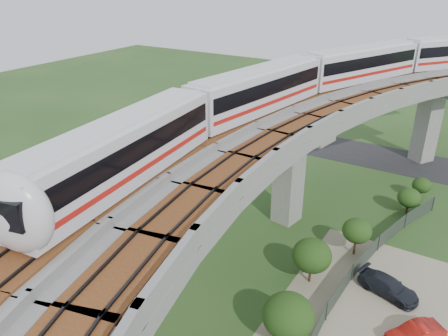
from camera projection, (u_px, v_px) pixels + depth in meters
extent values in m
plane|color=#25491D|center=(218.00, 277.00, 33.01)|extent=(160.00, 160.00, 0.00)
cube|color=#232326|center=(342.00, 149.00, 56.20)|extent=(60.00, 8.00, 0.03)
cube|color=#99968E|center=(427.00, 127.00, 51.49)|extent=(2.86, 2.93, 8.40)
cube|color=#99968E|center=(435.00, 87.00, 49.49)|extent=(7.21, 5.74, 1.20)
cube|color=#99968E|center=(289.00, 179.00, 38.88)|extent=(2.35, 2.51, 8.40)
cube|color=#99968E|center=(292.00, 128.00, 36.87)|extent=(7.31, 3.58, 1.20)
cube|color=#99968E|center=(125.00, 328.00, 22.76)|extent=(2.35, 2.51, 8.40)
cube|color=#99968E|center=(116.00, 252.00, 20.76)|extent=(7.31, 3.58, 1.20)
cube|color=gray|center=(400.00, 85.00, 46.40)|extent=(16.42, 20.91, 0.80)
cube|color=gray|center=(369.00, 69.00, 49.34)|extent=(8.66, 17.08, 1.00)
cube|color=gray|center=(438.00, 85.00, 42.72)|extent=(8.66, 17.08, 1.00)
cube|color=brown|center=(384.00, 76.00, 47.91)|extent=(10.68, 18.08, 0.12)
cube|color=black|center=(384.00, 75.00, 47.86)|extent=(9.69, 17.59, 0.12)
cube|color=brown|center=(419.00, 85.00, 44.52)|extent=(10.68, 18.08, 0.12)
cube|color=black|center=(419.00, 84.00, 44.47)|extent=(9.69, 17.59, 0.12)
cube|color=gray|center=(284.00, 120.00, 35.56)|extent=(11.77, 20.03, 0.80)
cube|color=gray|center=(243.00, 100.00, 37.72)|extent=(3.22, 18.71, 1.00)
cube|color=gray|center=(333.00, 121.00, 32.65)|extent=(3.22, 18.71, 1.00)
cube|color=brown|center=(262.00, 110.00, 36.66)|extent=(5.44, 19.05, 0.12)
cube|color=black|center=(263.00, 108.00, 36.61)|extent=(4.35, 18.88, 0.12)
cube|color=brown|center=(308.00, 120.00, 34.07)|extent=(5.44, 19.05, 0.12)
cube|color=black|center=(308.00, 119.00, 34.02)|extent=(4.35, 18.88, 0.12)
cube|color=gray|center=(129.00, 221.00, 21.44)|extent=(11.77, 20.03, 0.80)
cube|color=gray|center=(58.00, 189.00, 22.59)|extent=(3.22, 18.71, 1.00)
cube|color=gray|center=(208.00, 223.00, 19.54)|extent=(3.22, 18.71, 1.00)
cube|color=brown|center=(92.00, 204.00, 22.03)|extent=(5.44, 19.05, 0.12)
cube|color=black|center=(91.00, 202.00, 21.98)|extent=(4.35, 18.88, 0.12)
cube|color=brown|center=(168.00, 222.00, 20.47)|extent=(5.44, 19.05, 0.12)
cube|color=black|center=(168.00, 220.00, 20.42)|extent=(4.35, 18.88, 0.12)
cube|color=silver|center=(122.00, 152.00, 23.60)|extent=(4.30, 15.20, 3.20)
cube|color=silver|center=(118.00, 122.00, 22.89)|extent=(3.68, 14.40, 0.22)
cube|color=black|center=(121.00, 144.00, 23.41)|extent=(4.29, 14.61, 1.15)
cube|color=red|center=(123.00, 165.00, 23.91)|extent=(4.29, 14.61, 0.30)
cube|color=black|center=(124.00, 176.00, 24.21)|extent=(3.26, 12.88, 0.28)
cube|color=silver|center=(259.00, 90.00, 35.50)|extent=(4.81, 15.23, 3.20)
cube|color=silver|center=(260.00, 69.00, 34.79)|extent=(4.17, 14.41, 0.22)
cube|color=black|center=(259.00, 85.00, 35.31)|extent=(4.78, 14.65, 1.15)
cube|color=red|center=(259.00, 99.00, 35.81)|extent=(4.78, 14.65, 0.30)
cube|color=black|center=(258.00, 108.00, 36.11)|extent=(3.70, 12.89, 0.28)
cube|color=silver|center=(361.00, 64.00, 45.13)|extent=(8.25, 14.89, 3.20)
cube|color=silver|center=(364.00, 47.00, 44.42)|extent=(7.46, 13.99, 0.22)
cube|color=black|center=(362.00, 60.00, 44.95)|extent=(8.07, 14.36, 1.15)
cube|color=red|center=(360.00, 71.00, 45.45)|extent=(8.07, 14.36, 0.30)
cube|color=black|center=(360.00, 78.00, 45.74)|extent=(6.65, 12.50, 0.28)
ellipsoid|color=silver|center=(17.00, 213.00, 17.43)|extent=(3.65, 2.52, 3.64)
cylinder|color=#2D382D|center=(433.00, 204.00, 41.77)|extent=(0.08, 0.08, 1.50)
cube|color=#2D382D|center=(419.00, 212.00, 40.40)|extent=(1.69, 4.77, 1.40)
cylinder|color=#2D382D|center=(406.00, 221.00, 38.94)|extent=(0.08, 0.08, 1.50)
cube|color=#2D382D|center=(392.00, 231.00, 37.40)|extent=(1.23, 4.91, 1.40)
cylinder|color=#2D382D|center=(379.00, 243.00, 35.79)|extent=(0.08, 0.08, 1.50)
cube|color=#2D382D|center=(366.00, 257.00, 34.10)|extent=(0.75, 4.99, 1.40)
cylinder|color=#2D382D|center=(353.00, 272.00, 32.34)|extent=(0.08, 0.08, 1.50)
cube|color=#2D382D|center=(340.00, 291.00, 30.52)|extent=(0.27, 5.04, 1.40)
cylinder|color=#2D382D|center=(327.00, 312.00, 28.64)|extent=(0.08, 0.08, 1.50)
cylinder|color=#382314|center=(420.00, 194.00, 44.05)|extent=(0.18, 0.18, 0.98)
ellipsoid|color=#1C3B12|center=(422.00, 185.00, 43.62)|extent=(1.84, 1.84, 1.57)
cylinder|color=#382314|center=(407.00, 209.00, 41.38)|extent=(0.18, 0.18, 1.05)
ellipsoid|color=#1C3B12|center=(409.00, 198.00, 40.89)|extent=(2.17, 2.17, 1.84)
cylinder|color=#382314|center=(355.00, 246.00, 35.34)|extent=(0.18, 0.18, 1.57)
ellipsoid|color=#1C3B12|center=(357.00, 231.00, 34.72)|extent=(2.34, 2.34, 1.99)
cylinder|color=#382314|center=(310.00, 273.00, 32.24)|extent=(0.18, 0.18, 1.49)
ellipsoid|color=#1C3B12|center=(312.00, 255.00, 31.57)|extent=(2.90, 2.90, 2.46)
cylinder|color=#382314|center=(287.00, 336.00, 26.84)|extent=(0.18, 0.18, 1.37)
ellipsoid|color=#1C3B12|center=(288.00, 316.00, 26.16)|extent=(3.18, 3.18, 2.70)
imported|color=#A4160F|center=(415.00, 334.00, 27.03)|extent=(3.43, 3.72, 1.24)
imported|color=black|center=(388.00, 286.00, 31.05)|extent=(4.67, 2.92, 1.26)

